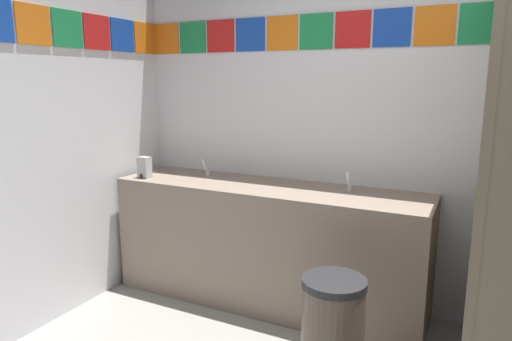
{
  "coord_description": "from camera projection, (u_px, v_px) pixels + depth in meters",
  "views": [
    {
      "loc": [
        0.44,
        -1.44,
        1.59
      ],
      "look_at": [
        -0.8,
        1.05,
        1.04
      ],
      "focal_mm": 31.84,
      "sensor_mm": 36.0,
      "label": 1
    }
  ],
  "objects": [
    {
      "name": "wall_back",
      "position": [
        408.0,
        117.0,
        2.99
      ],
      "size": [
        4.07,
        0.09,
        2.7
      ],
      "color": "silver",
      "rests_on": "ground_plane"
    },
    {
      "name": "faucet_right",
      "position": [
        349.0,
        184.0,
        3.0
      ],
      "size": [
        0.04,
        0.1,
        0.14
      ],
      "color": "silver",
      "rests_on": "vanity_counter"
    },
    {
      "name": "soap_dispenser",
      "position": [
        144.0,
        167.0,
        3.43
      ],
      "size": [
        0.09,
        0.09,
        0.16
      ],
      "color": "#B7BABF",
      "rests_on": "vanity_counter"
    },
    {
      "name": "faucet_left",
      "position": [
        206.0,
        169.0,
        3.49
      ],
      "size": [
        0.04,
        0.1,
        0.14
      ],
      "color": "silver",
      "rests_on": "vanity_counter"
    },
    {
      "name": "trash_bin",
      "position": [
        332.0,
        333.0,
        2.36
      ],
      "size": [
        0.33,
        0.33,
        0.6
      ],
      "color": "brown",
      "rests_on": "ground_plane"
    },
    {
      "name": "vanity_counter",
      "position": [
        267.0,
        243.0,
        3.26
      ],
      "size": [
        2.23,
        0.57,
        0.86
      ],
      "color": "gray",
      "rests_on": "ground_plane"
    }
  ]
}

